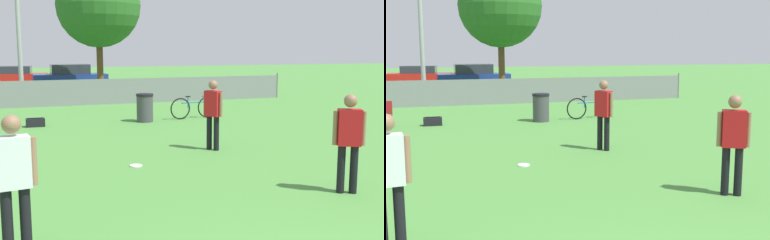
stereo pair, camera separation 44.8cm
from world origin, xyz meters
TOP-DOWN VIEW (x-y plane):
  - fence_backline at (0.00, 18.00)m, footprint 19.25×0.07m
  - tree_near_pole at (1.54, 21.64)m, footprint 4.16×4.16m
  - player_thrower_red at (1.83, 7.72)m, footprint 0.39×0.46m
  - player_defender_red at (2.59, 3.73)m, footprint 0.48×0.37m
  - player_receiver_white at (-2.62, 3.06)m, footprint 0.53×0.27m
  - frisbee_disc at (-0.29, 6.76)m, footprint 0.26×0.26m
  - bicycle_sideline at (3.24, 12.74)m, footprint 1.77×0.44m
  - trash_bin at (1.45, 12.59)m, footprint 0.57×0.57m
  - gear_bag_sideline at (-2.00, 12.80)m, footprint 0.56×0.31m
  - parked_car_red at (-2.54, 29.67)m, footprint 4.24×2.21m
  - parked_car_blue at (0.56, 26.21)m, footprint 4.17×1.85m

SIDE VIEW (x-z plane):
  - frisbee_disc at x=-0.29m, z-range 0.00..0.03m
  - gear_bag_sideline at x=-2.00m, z-range -0.01..0.27m
  - bicycle_sideline at x=3.24m, z-range -0.01..0.77m
  - trash_bin at x=1.45m, z-range 0.00..0.93m
  - fence_backline at x=0.00m, z-range -0.05..1.16m
  - parked_car_red at x=-2.54m, z-range -0.01..1.29m
  - parked_car_blue at x=0.56m, z-range -0.04..1.44m
  - player_thrower_red at x=1.83m, z-range 0.12..1.79m
  - player_defender_red at x=2.59m, z-range 0.12..1.79m
  - player_receiver_white at x=-2.62m, z-range 0.12..1.79m
  - tree_near_pole at x=1.54m, z-range 1.20..7.79m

